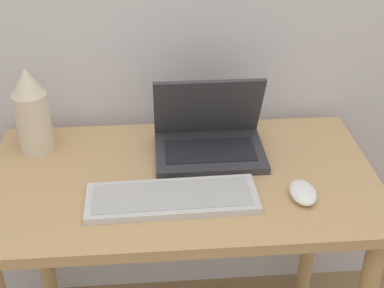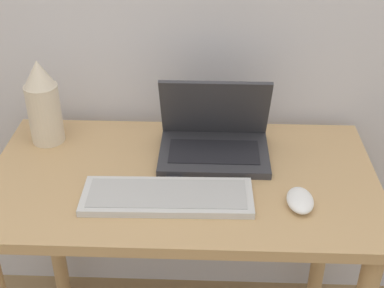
% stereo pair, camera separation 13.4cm
% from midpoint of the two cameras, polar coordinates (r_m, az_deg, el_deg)
% --- Properties ---
extents(desk, '(1.02, 0.56, 0.72)m').
position_cam_midpoint_polar(desk, '(1.47, -3.66, -7.23)').
color(desk, tan).
rests_on(desk, ground_plane).
extents(laptop, '(0.30, 0.22, 0.22)m').
position_cam_midpoint_polar(laptop, '(1.47, -0.78, 0.77)').
color(laptop, '#333338').
rests_on(laptop, desk).
extents(keyboard, '(0.42, 0.15, 0.02)m').
position_cam_midpoint_polar(keyboard, '(1.31, -5.08, -5.87)').
color(keyboard, silver).
rests_on(keyboard, desk).
extents(mouse, '(0.06, 0.10, 0.03)m').
position_cam_midpoint_polar(mouse, '(1.33, 8.94, -5.23)').
color(mouse, white).
rests_on(mouse, desk).
extents(vase, '(0.09, 0.09, 0.25)m').
position_cam_midpoint_polar(vase, '(1.52, -19.17, 3.25)').
color(vase, beige).
rests_on(vase, desk).
extents(mp3_player, '(0.04, 0.05, 0.01)m').
position_cam_midpoint_polar(mp3_player, '(1.39, -4.63, -3.53)').
color(mp3_player, black).
rests_on(mp3_player, desk).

